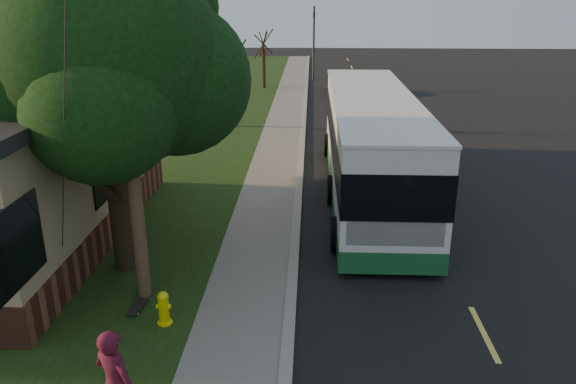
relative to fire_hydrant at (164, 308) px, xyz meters
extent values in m
plane|color=black|center=(2.60, 0.00, -0.43)|extent=(120.00, 120.00, 0.00)
cube|color=black|center=(6.60, 10.00, -0.43)|extent=(8.00, 80.00, 0.01)
cube|color=gray|center=(2.60, 10.00, -0.37)|extent=(0.25, 80.00, 0.12)
cube|color=slate|center=(1.60, 10.00, -0.39)|extent=(2.00, 80.00, 0.08)
cube|color=black|center=(-1.90, 10.00, -0.40)|extent=(5.00, 80.00, 0.07)
cylinder|color=yellow|center=(0.00, 0.00, -0.09)|extent=(0.22, 0.22, 0.55)
sphere|color=yellow|center=(0.00, 0.00, 0.26)|extent=(0.24, 0.24, 0.24)
cylinder|color=yellow|center=(0.00, 0.00, 0.04)|extent=(0.30, 0.10, 0.10)
cylinder|color=yellow|center=(0.00, 0.00, 0.04)|extent=(0.10, 0.18, 0.10)
cylinder|color=yellow|center=(0.00, 0.00, -0.34)|extent=(0.32, 0.32, 0.04)
cylinder|color=#473321|center=(-0.70, 1.00, 4.14)|extent=(0.30, 0.30, 9.00)
cylinder|color=#2D2D30|center=(-1.60, -0.10, 3.37)|extent=(2.52, 3.21, 7.60)
cylinder|color=black|center=(-1.60, 2.50, 1.64)|extent=(0.56, 0.56, 4.00)
sphere|color=black|center=(-1.60, 2.50, 4.84)|extent=(5.20, 5.20, 5.20)
sphere|color=black|center=(-0.20, 3.10, 4.24)|extent=(3.60, 3.60, 3.60)
sphere|color=black|center=(-2.80, 2.10, 4.54)|extent=(3.80, 3.80, 3.80)
sphere|color=black|center=(-1.30, 1.20, 3.94)|extent=(3.20, 3.20, 3.20)
sphere|color=black|center=(-2.20, 3.90, 5.24)|extent=(3.40, 3.40, 3.40)
sphere|color=black|center=(-0.70, 3.70, 5.84)|extent=(3.00, 3.00, 3.00)
cylinder|color=black|center=(-0.90, 18.00, 1.29)|extent=(0.24, 0.24, 3.30)
cylinder|color=black|center=(-0.90, 18.00, 2.94)|extent=(1.38, 0.57, 2.01)
cylinder|color=black|center=(-0.90, 18.00, 2.94)|extent=(0.74, 1.21, 1.58)
cylinder|color=black|center=(-0.90, 18.00, 2.94)|extent=(0.65, 1.05, 1.95)
cylinder|color=black|center=(-0.90, 18.00, 2.94)|extent=(1.28, 0.53, 1.33)
cylinder|color=black|center=(-0.90, 18.00, 2.94)|extent=(0.75, 1.21, 1.70)
cylinder|color=black|center=(-0.40, 30.00, 1.15)|extent=(0.24, 0.24, 3.03)
cylinder|color=black|center=(-0.40, 30.00, 2.66)|extent=(1.38, 0.57, 2.01)
cylinder|color=black|center=(-0.40, 30.00, 2.66)|extent=(0.74, 1.21, 1.58)
cylinder|color=black|center=(-0.40, 30.00, 2.66)|extent=(0.65, 1.05, 1.95)
cylinder|color=black|center=(-0.40, 30.00, 2.66)|extent=(1.28, 0.53, 1.33)
cylinder|color=black|center=(-0.40, 30.00, 2.66)|extent=(0.75, 1.21, 1.70)
cylinder|color=#2D2D30|center=(3.10, 34.00, 2.32)|extent=(0.16, 0.16, 5.50)
imported|color=black|center=(3.10, 34.00, 4.07)|extent=(0.18, 0.22, 1.10)
cube|color=silver|center=(5.01, 8.37, 1.49)|extent=(2.60, 12.49, 2.81)
cube|color=#19582E|center=(5.01, 8.37, 0.04)|extent=(2.62, 12.51, 0.57)
cube|color=black|center=(5.01, 8.37, 1.70)|extent=(2.64, 12.53, 1.15)
cube|color=black|center=(5.01, 2.16, 1.34)|extent=(2.30, 0.06, 1.67)
cube|color=yellow|center=(5.01, 2.17, 2.74)|extent=(1.67, 0.06, 0.36)
cube|color=#FFF2CC|center=(4.23, 2.15, 0.14)|extent=(0.26, 0.04, 0.16)
cube|color=#FFF2CC|center=(5.79, 2.15, 0.14)|extent=(0.26, 0.04, 0.16)
cube|color=silver|center=(5.01, 8.37, 2.92)|extent=(2.65, 12.54, 0.08)
cylinder|color=black|center=(3.71, 3.79, 0.05)|extent=(0.29, 0.96, 0.96)
cylinder|color=black|center=(6.31, 3.79, 0.05)|extent=(0.29, 0.96, 0.96)
cylinder|color=black|center=(3.71, 7.33, 0.05)|extent=(0.29, 0.96, 0.96)
cylinder|color=black|center=(6.31, 7.33, 0.05)|extent=(0.29, 0.96, 0.96)
cylinder|color=black|center=(3.71, 12.95, 0.05)|extent=(0.29, 0.96, 0.96)
cylinder|color=black|center=(6.31, 12.95, 0.05)|extent=(0.29, 0.96, 0.96)
cube|color=black|center=(-0.71, 0.60, -0.29)|extent=(0.34, 0.93, 0.02)
cylinder|color=silver|center=(-0.75, 0.29, -0.33)|extent=(0.21, 0.08, 0.06)
cylinder|color=silver|center=(-0.67, 0.92, -0.33)|extent=(0.21, 0.08, 0.06)
cube|color=black|center=(-4.95, 7.11, 0.15)|extent=(1.51, 1.35, 1.08)
cube|color=black|center=(-4.95, 7.11, 0.72)|extent=(1.57, 1.40, 0.07)
imported|color=black|center=(5.26, 28.03, 0.40)|extent=(2.09, 4.92, 1.66)
camera|label=1|loc=(3.00, -9.99, 6.21)|focal=35.00mm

